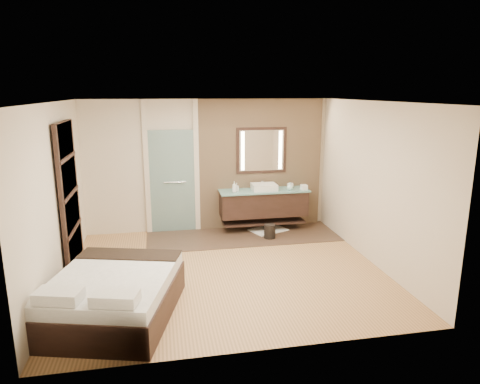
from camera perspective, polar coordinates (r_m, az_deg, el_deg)
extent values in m
plane|color=#976A3F|center=(7.10, -1.88, -10.41)|extent=(5.00, 5.00, 0.00)
cube|color=#3E3022|center=(8.66, 0.40, -5.87)|extent=(3.80, 1.30, 0.01)
cube|color=tan|center=(9.00, 2.78, 3.71)|extent=(2.60, 0.08, 2.70)
cube|color=black|center=(8.90, 3.16, -1.56)|extent=(1.80, 0.50, 0.50)
cube|color=black|center=(9.00, 3.13, -3.95)|extent=(1.71, 0.45, 0.04)
cube|color=#87CEC8|center=(8.81, 3.22, 0.17)|extent=(1.85, 0.55, 0.03)
cube|color=white|center=(8.79, 3.23, 0.68)|extent=(0.50, 0.38, 0.13)
cylinder|color=silver|center=(8.97, 2.93, 1.07)|extent=(0.03, 0.03, 0.18)
cylinder|color=silver|center=(8.91, 3.00, 1.51)|extent=(0.02, 0.10, 0.02)
cube|color=black|center=(8.91, 2.88, 5.56)|extent=(1.06, 0.03, 0.96)
cube|color=white|center=(8.90, 2.90, 5.55)|extent=(0.94, 0.01, 0.84)
cube|color=#FFEABF|center=(8.81, 0.37, 5.48)|extent=(0.07, 0.01, 0.80)
cube|color=#FFEABF|center=(8.99, 5.40, 5.59)|extent=(0.07, 0.01, 0.80)
cube|color=#A6D2CE|center=(8.81, -9.01, 1.36)|extent=(0.90, 0.05, 2.10)
cylinder|color=silver|center=(8.76, -8.67, 1.30)|extent=(0.45, 0.03, 0.03)
cube|color=beige|center=(8.76, -12.35, 3.15)|extent=(0.10, 0.08, 2.70)
cube|color=beige|center=(8.79, -5.82, 3.42)|extent=(0.10, 0.08, 2.70)
cube|color=black|center=(7.35, -21.78, -0.65)|extent=(0.06, 1.20, 2.40)
cube|color=beige|center=(7.58, -21.09, -6.75)|extent=(0.02, 1.06, 0.52)
cube|color=beige|center=(7.41, -21.47, -2.48)|extent=(0.02, 1.06, 0.52)
cube|color=beige|center=(7.28, -21.86, 1.98)|extent=(0.02, 1.06, 0.52)
cube|color=beige|center=(7.20, -22.27, 6.57)|extent=(0.02, 1.06, 0.52)
cube|color=black|center=(5.94, -16.47, -13.83)|extent=(1.91, 2.17, 0.41)
cube|color=silver|center=(5.82, -16.65, -11.32)|extent=(1.85, 2.11, 0.17)
cube|color=black|center=(6.38, -14.49, -8.11)|extent=(1.49, 0.78, 0.04)
cube|color=silver|center=(5.28, -23.04, -12.63)|extent=(0.56, 0.40, 0.13)
cube|color=silver|center=(5.02, -16.30, -13.42)|extent=(0.56, 0.40, 0.13)
cube|color=white|center=(8.99, 3.80, -5.08)|extent=(0.86, 0.74, 0.02)
cylinder|color=black|center=(8.51, 3.98, -5.28)|extent=(0.28, 0.28, 0.29)
cube|color=white|center=(8.91, 8.53, 0.63)|extent=(0.13, 0.13, 0.10)
imported|color=white|center=(8.58, -0.77, 0.69)|extent=(0.09, 0.09, 0.22)
imported|color=#B2B2B2|center=(8.67, -0.49, 0.65)|extent=(0.10, 0.10, 0.17)
imported|color=#BBECE5|center=(8.84, 6.66, 0.77)|extent=(0.15, 0.15, 0.16)
imported|color=white|center=(9.01, 6.72, 0.84)|extent=(0.17, 0.17, 0.10)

